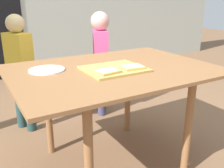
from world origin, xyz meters
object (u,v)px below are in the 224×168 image
dining_table (113,81)px  child_right (101,56)px  cutting_board (114,69)px  pizza_slice_near_left (107,71)px  pizza_slice_near_right (132,67)px  child_left (20,67)px  plate_white_left (47,70)px

dining_table → child_right: bearing=67.8°
dining_table → cutting_board: (-0.02, -0.05, 0.10)m
child_right → cutting_board: bearing=-112.3°
child_right → pizza_slice_near_left: bearing=-115.4°
pizza_slice_near_right → child_left: size_ratio=0.14×
cutting_board → child_left: 1.05m
dining_table → plate_white_left: size_ratio=5.86×
cutting_board → child_left: bearing=114.6°
pizza_slice_near_right → pizza_slice_near_left: (-0.19, -0.01, 0.00)m
dining_table → pizza_slice_near_right: (0.08, -0.12, 0.12)m
pizza_slice_near_left → dining_table: bearing=46.7°
cutting_board → plate_white_left: bearing=151.5°
plate_white_left → child_left: bearing=93.2°
pizza_slice_near_left → child_left: size_ratio=0.15×
child_right → plate_white_left: bearing=-137.8°
pizza_slice_near_right → child_right: size_ratio=0.14×
dining_table → plate_white_left: plate_white_left is taller
dining_table → plate_white_left: (-0.41, 0.17, 0.10)m
dining_table → child_left: child_left is taller
pizza_slice_near_right → child_left: bearing=117.6°
pizza_slice_near_left → child_left: bearing=108.3°
pizza_slice_near_left → child_right: (0.47, 0.98, -0.14)m
dining_table → pizza_slice_near_right: pizza_slice_near_right is taller
pizza_slice_near_right → plate_white_left: size_ratio=0.66×
pizza_slice_near_right → plate_white_left: (-0.49, 0.28, -0.02)m
dining_table → cutting_board: size_ratio=3.50×
dining_table → child_left: 1.01m
child_left → child_right: child_right is taller
pizza_slice_near_left → plate_white_left: size_ratio=0.68×
cutting_board → child_right: bearing=67.7°
pizza_slice_near_right → plate_white_left: pizza_slice_near_right is taller
plate_white_left → child_right: (0.76, 0.69, -0.12)m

